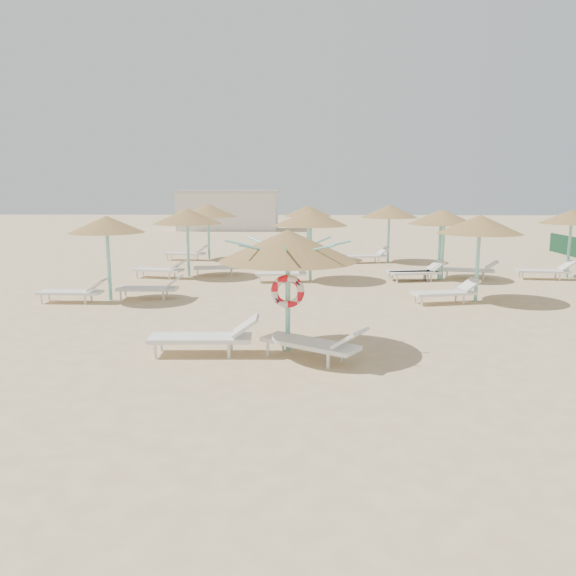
{
  "coord_description": "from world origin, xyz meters",
  "views": [
    {
      "loc": [
        0.32,
        -11.65,
        3.5
      ],
      "look_at": [
        -0.04,
        0.55,
        1.3
      ],
      "focal_mm": 35.0,
      "sensor_mm": 36.0,
      "label": 1
    }
  ],
  "objects": [
    {
      "name": "lounger_main_a",
      "position": [
        -1.71,
        -0.25,
        0.4
      ],
      "size": [
        2.33,
        0.78,
        0.84
      ],
      "rotation": [
        0.0,
        0.0,
        0.04
      ],
      "color": "white",
      "rests_on": "ground"
    },
    {
      "name": "main_palapa",
      "position": [
        -0.03,
        0.11,
        2.28
      ],
      "size": [
        2.93,
        2.93,
        2.62
      ],
      "color": "#7DD9CB",
      "rests_on": "ground"
    },
    {
      "name": "ground",
      "position": [
        0.0,
        0.0,
        0.0
      ],
      "size": [
        120.0,
        120.0,
        0.0
      ],
      "primitive_type": "plane",
      "color": "#D0B37F",
      "rests_on": "ground"
    },
    {
      "name": "palapa_field",
      "position": [
        2.31,
        10.27,
        2.3
      ],
      "size": [
        19.76,
        13.64,
        2.7
      ],
      "color": "#7DD9CB",
      "rests_on": "ground"
    },
    {
      "name": "service_hut",
      "position": [
        -6.0,
        35.0,
        1.64
      ],
      "size": [
        8.4,
        4.4,
        3.25
      ],
      "color": "silver",
      "rests_on": "ground"
    },
    {
      "name": "lounger_main_b",
      "position": [
        0.56,
        -0.64,
        0.39
      ],
      "size": [
        2.23,
        1.77,
        0.81
      ],
      "rotation": [
        0.0,
        0.0,
        -0.58
      ],
      "color": "white",
      "rests_on": "ground"
    }
  ]
}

